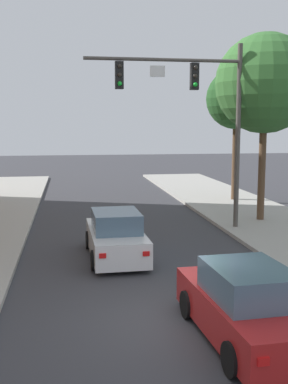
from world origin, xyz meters
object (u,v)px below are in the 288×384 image
at_px(traffic_signal_mast, 196,102).
at_px(street_tree_second, 265,84).
at_px(car_following_red, 246,307).
at_px(car_lead_white, 116,237).
at_px(street_tree_third, 236,99).

relative_size(traffic_signal_mast, street_tree_second, 0.91).
bearing_deg(street_tree_second, car_following_red, -114.31).
bearing_deg(car_lead_white, car_following_red, -72.68).
distance_m(car_lead_white, street_tree_third, 14.09).
xyz_separation_m(street_tree_second, street_tree_third, (0.83, 5.78, -0.35)).
distance_m(car_following_red, street_tree_second, 13.44).
height_order(car_following_red, street_tree_second, street_tree_second).
xyz_separation_m(traffic_signal_mast, street_tree_third, (4.27, 7.08, 0.50)).
bearing_deg(car_lead_white, traffic_signal_mast, 43.15).
bearing_deg(car_following_red, street_tree_second, 65.69).
height_order(traffic_signal_mast, car_following_red, traffic_signal_mast).
relative_size(car_following_red, street_tree_third, 0.58).
bearing_deg(street_tree_third, traffic_signal_mast, -121.10).
relative_size(street_tree_second, street_tree_third, 1.11).
relative_size(car_lead_white, car_following_red, 0.99).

